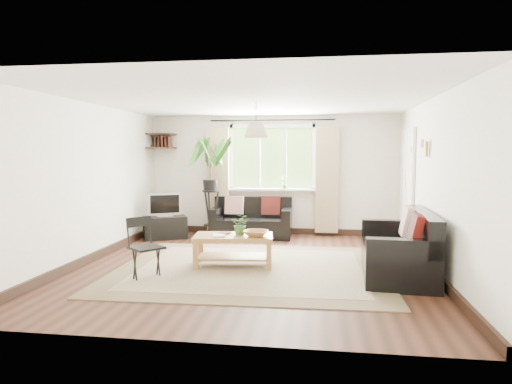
# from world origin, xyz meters

# --- Properties ---
(floor) EXTENTS (5.50, 5.50, 0.00)m
(floor) POSITION_xyz_m (0.00, 0.00, 0.00)
(floor) COLOR black
(floor) RESTS_ON ground
(ceiling) EXTENTS (5.50, 5.50, 0.00)m
(ceiling) POSITION_xyz_m (0.00, 0.00, 2.40)
(ceiling) COLOR white
(ceiling) RESTS_ON floor
(wall_back) EXTENTS (5.00, 0.02, 2.40)m
(wall_back) POSITION_xyz_m (0.00, 2.75, 1.20)
(wall_back) COLOR white
(wall_back) RESTS_ON floor
(wall_front) EXTENTS (5.00, 0.02, 2.40)m
(wall_front) POSITION_xyz_m (0.00, -2.75, 1.20)
(wall_front) COLOR white
(wall_front) RESTS_ON floor
(wall_left) EXTENTS (0.02, 5.50, 2.40)m
(wall_left) POSITION_xyz_m (-2.50, 0.00, 1.20)
(wall_left) COLOR white
(wall_left) RESTS_ON floor
(wall_right) EXTENTS (0.02, 5.50, 2.40)m
(wall_right) POSITION_xyz_m (2.50, 0.00, 1.20)
(wall_right) COLOR white
(wall_right) RESTS_ON floor
(rug) EXTENTS (3.83, 3.31, 0.02)m
(rug) POSITION_xyz_m (0.00, -0.18, 0.01)
(rug) COLOR #BDB192
(rug) RESTS_ON floor
(window) EXTENTS (2.50, 0.16, 2.16)m
(window) POSITION_xyz_m (0.00, 2.71, 1.55)
(window) COLOR white
(window) RESTS_ON wall_back
(door) EXTENTS (0.06, 0.96, 2.06)m
(door) POSITION_xyz_m (2.47, 1.70, 1.00)
(door) COLOR silver
(door) RESTS_ON wall_right
(corner_shelf) EXTENTS (0.50, 0.50, 0.34)m
(corner_shelf) POSITION_xyz_m (-2.25, 2.50, 1.89)
(corner_shelf) COLOR black
(corner_shelf) RESTS_ON wall_back
(pendant_lamp) EXTENTS (0.36, 0.36, 0.54)m
(pendant_lamp) POSITION_xyz_m (0.00, 0.40, 2.05)
(pendant_lamp) COLOR beige
(pendant_lamp) RESTS_ON ceiling
(wall_sconce) EXTENTS (0.12, 0.12, 0.28)m
(wall_sconce) POSITION_xyz_m (2.43, 0.30, 1.74)
(wall_sconce) COLOR beige
(wall_sconce) RESTS_ON wall_right
(sofa_back) EXTENTS (1.58, 0.81, 0.73)m
(sofa_back) POSITION_xyz_m (-0.36, 2.30, 0.37)
(sofa_back) COLOR black
(sofa_back) RESTS_ON floor
(sofa_right) EXTENTS (1.80, 0.97, 0.83)m
(sofa_right) POSITION_xyz_m (2.00, -0.24, 0.41)
(sofa_right) COLOR black
(sofa_right) RESTS_ON floor
(coffee_table) EXTENTS (1.19, 0.74, 0.46)m
(coffee_table) POSITION_xyz_m (-0.26, -0.07, 0.23)
(coffee_table) COLOR brown
(coffee_table) RESTS_ON floor
(table_plant) EXTENTS (0.29, 0.26, 0.30)m
(table_plant) POSITION_xyz_m (-0.17, -0.00, 0.61)
(table_plant) COLOR #336126
(table_plant) RESTS_ON coffee_table
(bowl) EXTENTS (0.39, 0.39, 0.08)m
(bowl) POSITION_xyz_m (0.08, -0.13, 0.50)
(bowl) COLOR olive
(bowl) RESTS_ON coffee_table
(book_a) EXTENTS (0.24, 0.28, 0.02)m
(book_a) POSITION_xyz_m (-0.54, -0.20, 0.47)
(book_a) COLOR silver
(book_a) RESTS_ON coffee_table
(book_b) EXTENTS (0.22, 0.25, 0.02)m
(book_b) POSITION_xyz_m (-0.50, 0.03, 0.47)
(book_b) COLOR brown
(book_b) RESTS_ON coffee_table
(tv_stand) EXTENTS (0.91, 0.76, 0.43)m
(tv_stand) POSITION_xyz_m (-1.99, 1.90, 0.21)
(tv_stand) COLOR black
(tv_stand) RESTS_ON floor
(tv) EXTENTS (0.64, 0.46, 0.47)m
(tv) POSITION_xyz_m (-1.99, 1.90, 0.66)
(tv) COLOR #A5A5AA
(tv) RESTS_ON tv_stand
(palm_stand) EXTENTS (0.82, 0.82, 1.97)m
(palm_stand) POSITION_xyz_m (-1.18, 2.31, 0.99)
(palm_stand) COLOR black
(palm_stand) RESTS_ON floor
(folding_chair) EXTENTS (0.58, 0.58, 0.80)m
(folding_chair) POSITION_xyz_m (-1.26, -0.87, 0.40)
(folding_chair) COLOR black
(folding_chair) RESTS_ON floor
(sill_plant) EXTENTS (0.14, 0.10, 0.27)m
(sill_plant) POSITION_xyz_m (0.25, 2.63, 1.06)
(sill_plant) COLOR #2D6023
(sill_plant) RESTS_ON window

